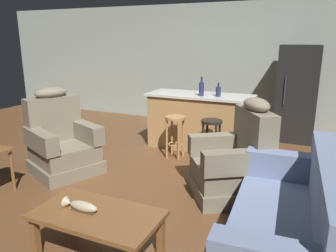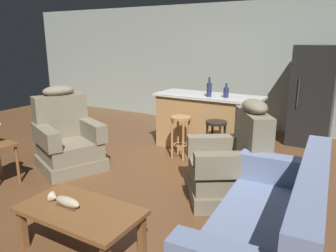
{
  "view_description": "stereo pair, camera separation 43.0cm",
  "coord_description": "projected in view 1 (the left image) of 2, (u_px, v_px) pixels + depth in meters",
  "views": [
    {
      "loc": [
        1.77,
        -3.89,
        1.86
      ],
      "look_at": [
        0.05,
        -0.1,
        0.75
      ],
      "focal_mm": 35.0,
      "sensor_mm": 36.0,
      "label": 1
    },
    {
      "loc": [
        2.15,
        -3.69,
        1.86
      ],
      "look_at": [
        0.05,
        -0.1,
        0.75
      ],
      "focal_mm": 35.0,
      "sensor_mm": 36.0,
      "label": 2
    }
  ],
  "objects": [
    {
      "name": "ground_plane",
      "position": [
        167.0,
        175.0,
        4.61
      ],
      "size": [
        12.0,
        12.0,
        0.0
      ],
      "color": "brown"
    },
    {
      "name": "back_wall",
      "position": [
        228.0,
        66.0,
        7.02
      ],
      "size": [
        12.0,
        0.05,
        2.6
      ],
      "color": "#939E93",
      "rests_on": "ground_plane"
    },
    {
      "name": "coffee_table",
      "position": [
        97.0,
        219.0,
        2.81
      ],
      "size": [
        1.1,
        0.6,
        0.42
      ],
      "color": "brown",
      "rests_on": "ground_plane"
    },
    {
      "name": "fish_figurine",
      "position": [
        80.0,
        206.0,
        2.83
      ],
      "size": [
        0.34,
        0.1,
        0.1
      ],
      "color": "#4C3823",
      "rests_on": "coffee_table"
    },
    {
      "name": "couch",
      "position": [
        290.0,
        227.0,
        2.74
      ],
      "size": [
        0.95,
        1.95,
        0.94
      ],
      "rotation": [
        0.0,
        0.0,
        3.2
      ],
      "color": "#707FA3",
      "rests_on": "ground_plane"
    },
    {
      "name": "recliner_near_lamp",
      "position": [
        62.0,
        143.0,
        4.67
      ],
      "size": [
        1.11,
        1.11,
        1.2
      ],
      "rotation": [
        0.0,
        0.0,
        -0.41
      ],
      "color": "#756B56",
      "rests_on": "ground_plane"
    },
    {
      "name": "recliner_near_island",
      "position": [
        235.0,
        162.0,
        3.95
      ],
      "size": [
        1.16,
        1.16,
        1.2
      ],
      "rotation": [
        0.0,
        0.0,
        3.72
      ],
      "color": "#756B56",
      "rests_on": "ground_plane"
    },
    {
      "name": "kitchen_island",
      "position": [
        200.0,
        121.0,
        5.67
      ],
      "size": [
        1.8,
        0.7,
        0.95
      ],
      "color": "#AD7F4C",
      "rests_on": "ground_plane"
    },
    {
      "name": "bar_stool_left",
      "position": [
        175.0,
        129.0,
        5.2
      ],
      "size": [
        0.32,
        0.32,
        0.68
      ],
      "color": "#A87A47",
      "rests_on": "ground_plane"
    },
    {
      "name": "bar_stool_right",
      "position": [
        211.0,
        133.0,
        4.96
      ],
      "size": [
        0.32,
        0.32,
        0.68
      ],
      "color": "black",
      "rests_on": "ground_plane"
    },
    {
      "name": "refrigerator",
      "position": [
        297.0,
        94.0,
        6.04
      ],
      "size": [
        0.7,
        0.69,
        1.76
      ],
      "color": "black",
      "rests_on": "ground_plane"
    },
    {
      "name": "bottle_tall_green",
      "position": [
        218.0,
        91.0,
        5.31
      ],
      "size": [
        0.08,
        0.08,
        0.23
      ],
      "color": "#23284C",
      "rests_on": "kitchen_island"
    },
    {
      "name": "bottle_short_amber",
      "position": [
        201.0,
        89.0,
        5.36
      ],
      "size": [
        0.08,
        0.08,
        0.32
      ],
      "color": "#23284C",
      "rests_on": "kitchen_island"
    }
  ]
}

